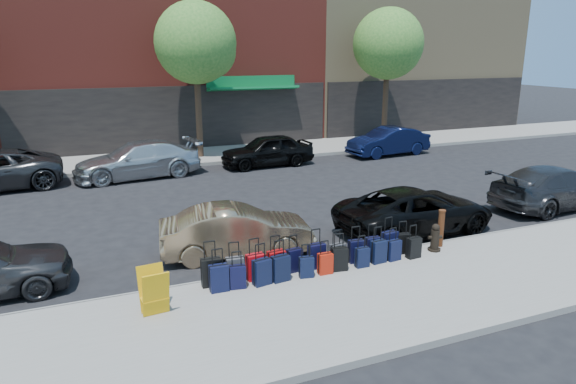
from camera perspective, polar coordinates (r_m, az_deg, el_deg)
name	(u,v)px	position (r m, az deg, el deg)	size (l,w,h in m)	color
ground	(253,216)	(16.67, -3.96, -2.68)	(120.00, 120.00, 0.00)	black
sidewalk_near	(351,302)	(11.12, 6.99, -12.01)	(60.00, 4.00, 0.15)	gray
sidewalk_far	(189,157)	(26.04, -10.99, 3.88)	(60.00, 4.00, 0.15)	gray
curb_near	(311,266)	(12.74, 2.53, -8.19)	(60.00, 0.08, 0.15)	gray
curb_far	(198,165)	(24.10, -10.01, 3.01)	(60.00, 0.08, 0.15)	gray
tree_center	(199,45)	(25.18, -9.91, 15.78)	(3.80, 3.80, 7.27)	black
tree_right	(390,46)	(29.35, 11.31, 15.65)	(3.80, 3.80, 7.27)	black
suitcase_front_0	(211,272)	(11.55, -8.55, -8.78)	(0.44, 0.26, 1.03)	black
suitcase_front_1	(235,270)	(11.65, -5.91, -8.60)	(0.41, 0.25, 0.95)	#3C3C42
suitcase_front_2	(255,267)	(11.75, -3.64, -8.29)	(0.42, 0.25, 0.97)	#B40B13
suitcase_front_3	(276,263)	(11.92, -1.30, -7.92)	(0.42, 0.26, 0.97)	#94090C
suitcase_front_4	(294,260)	(12.15, 0.70, -7.58)	(0.39, 0.25, 0.89)	black
suitcase_front_5	(317,256)	(12.34, 3.20, -7.09)	(0.41, 0.24, 0.97)	black
suitcase_front_6	(337,255)	(12.53, 5.52, -6.93)	(0.39, 0.27, 0.88)	#343438
suitcase_front_7	(356,251)	(12.75, 7.58, -6.53)	(0.39, 0.24, 0.91)	black
suitcase_front_8	(373,248)	(13.03, 9.39, -6.14)	(0.38, 0.22, 0.89)	black
suitcase_front_9	(389,243)	(13.32, 11.18, -5.61)	(0.44, 0.29, 0.99)	black
suitcase_front_10	(403,243)	(13.51, 12.64, -5.59)	(0.38, 0.24, 0.85)	black
suitcase_back_0	(219,278)	(11.30, -7.69, -9.45)	(0.41, 0.24, 0.96)	black
suitcase_back_1	(237,277)	(11.40, -5.63, -9.36)	(0.38, 0.25, 0.84)	black
suitcase_back_2	(262,272)	(11.51, -2.91, -8.87)	(0.44, 0.30, 0.95)	black
suitcase_back_3	(281,268)	(11.67, -0.83, -8.48)	(0.43, 0.28, 0.96)	black
suitcase_back_4	(306,267)	(11.88, 2.05, -8.32)	(0.36, 0.24, 0.79)	black
suitcase_back_5	(325,263)	(12.07, 4.15, -7.93)	(0.34, 0.20, 0.80)	#AC1C0B
suitcase_back_6	(339,259)	(12.26, 5.72, -7.41)	(0.41, 0.27, 0.90)	black
suitcase_back_7	(362,257)	(12.53, 8.23, -7.18)	(0.33, 0.19, 0.78)	black
suitcase_back_8	(378,252)	(12.82, 10.01, -6.54)	(0.40, 0.26, 0.91)	black
suitcase_back_9	(394,250)	(13.04, 11.66, -6.34)	(0.37, 0.24, 0.83)	black
suitcase_back_10	(414,248)	(13.29, 13.78, -6.02)	(0.37, 0.24, 0.85)	black
fire_hydrant	(435,238)	(13.87, 16.02, -4.96)	(0.38, 0.33, 0.73)	black
bollard	(441,228)	(14.16, 16.63, -3.81)	(0.19, 0.19, 1.00)	#38190C
display_rack	(154,292)	(10.60, -14.68, -10.65)	(0.57, 0.62, 0.93)	#DEA00C
car_near_1	(237,231)	(13.44, -5.68, -4.31)	(1.38, 3.97, 1.31)	tan
car_near_2	(415,210)	(15.45, 13.97, -2.00)	(2.21, 4.79, 1.33)	black
car_near_3	(555,187)	(19.57, 27.53, 0.48)	(1.99, 4.90, 1.42)	#323235
car_far_1	(138,160)	(22.40, -16.38, 3.44)	(2.11, 5.19, 1.51)	silver
car_far_2	(267,150)	(23.73, -2.33, 4.64)	(1.72, 4.26, 1.45)	black
car_far_3	(388,141)	(26.68, 11.08, 5.54)	(1.50, 4.31, 1.42)	#0C1437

